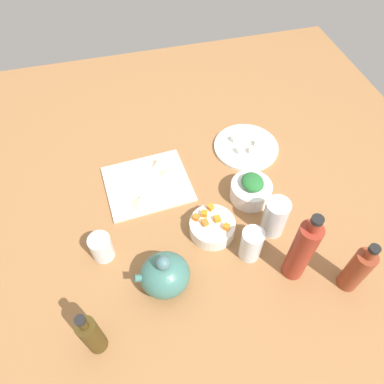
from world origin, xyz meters
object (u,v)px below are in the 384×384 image
Objects in this scene: bowl_carrots at (212,227)px; bottle_2 at (302,251)px; bowl_greens at (251,191)px; drinking_glass_1 at (251,244)px; cutting_board at (148,184)px; plate_tofu at (246,147)px; teapot at (165,275)px; drinking_glass_0 at (275,217)px; drinking_glass_2 at (102,247)px; bottle_0 at (357,270)px; bottle_1 at (92,335)px.

bottle_2 is (-19.05, 18.93, 9.81)cm from bowl_carrots.
drinking_glass_1 is at bearing 69.11° from bowl_greens.
plate_tofu is at bearing -168.29° from cutting_board.
cutting_board is 56.97cm from bottle_2.
teapot is 0.56× the size of bottle_2.
drinking_glass_0 is 11.95cm from drinking_glass_1.
drinking_glass_2 is (34.19, -0.44, 2.03)cm from bowl_carrots.
drinking_glass_2 reaches higher than plate_tofu.
drinking_glass_1 is at bearing -33.78° from bottle_0.
bottle_0 is at bearing 114.09° from bowl_greens.
bowl_greens is 1.18× the size of drinking_glass_1.
plate_tofu is at bearing -151.01° from drinking_glass_2.
drinking_glass_2 reaches higher than bowl_greens.
plate_tofu is 23.36cm from bowl_greens.
plate_tofu is 2.08× the size of drinking_glass_1.
drinking_glass_2 is at bearing -19.99° from bottle_2.
bowl_carrots is 42.63cm from bottle_0.
bottle_0 is 0.75× the size of bottle_2.
bottle_0 is 71.28cm from bottle_1.
drinking_glass_1 is at bearing 165.82° from drinking_glass_2.
drinking_glass_2 is (66.96, -26.95, -4.34)cm from bottle_0.
teapot is (41.07, 45.59, 5.36)cm from plate_tofu.
bottle_1 reaches higher than plate_tofu.
drinking_glass_0 is at bearing 168.15° from bowl_carrots.
bowl_carrots is 22.61cm from teapot.
bottle_0 is at bearing 121.99° from drinking_glass_0.
bowl_greens reaches higher than bowl_carrots.
drinking_glass_2 is at bearing 10.68° from bowl_greens.
drinking_glass_2 is at bearing -0.74° from bowl_carrots.
drinking_glass_1 is (10.37, -8.54, -6.49)cm from bottle_2.
cutting_board is 71.04cm from bottle_0.
drinking_glass_2 is at bearing 53.05° from cutting_board.
drinking_glass_2 is at bearing -21.92° from bottle_0.
cutting_board is at bearing 11.71° from plate_tofu.
bowl_carrots is at bearing -38.97° from bottle_0.
bottle_1 is at bearing 17.65° from drinking_glass_1.
bottle_1 is 2.23× the size of drinking_glass_2.
teapot is at bearing 47.99° from plate_tofu.
bottle_1 is (22.04, 49.41, 8.00)cm from cutting_board.
bottle_1 reaches higher than bowl_greens.
bottle_0 reaches higher than drinking_glass_1.
cutting_board is 2.45× the size of drinking_glass_1.
bottle_2 is at bearing 95.13° from bowl_greens.
drinking_glass_0 is (-35.12, 27.92, 6.38)cm from cutting_board.
bottle_2 is at bearing 140.54° from drinking_glass_1.
drinking_glass_0 is at bearing 82.90° from plate_tofu.
teapot is 1.74× the size of drinking_glass_2.
drinking_glass_0 is (-18.66, 3.92, 4.35)cm from bowl_carrots.
bottle_1 is 61.09cm from drinking_glass_0.
bottle_0 is (-16.32, 36.49, 5.73)cm from bowl_greens.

